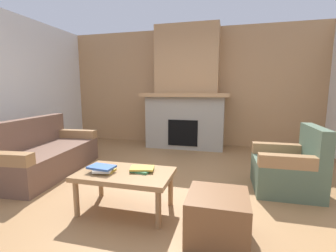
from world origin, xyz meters
name	(u,v)px	position (x,y,z in m)	size (l,w,h in m)	color
ground	(149,193)	(0.00, 0.00, 0.00)	(9.00, 9.00, 0.00)	olive
wall_back_wood_panel	(189,88)	(0.00, 3.00, 1.35)	(6.00, 0.12, 2.70)	tan
fireplace	(186,96)	(0.00, 2.62, 1.16)	(1.90, 0.82, 2.70)	gray
couch	(43,155)	(-1.85, 0.31, 0.29)	(1.00, 1.87, 0.85)	brown
armchair	(289,169)	(1.72, 0.53, 0.29)	(0.77, 0.77, 0.85)	#4C604C
coffee_table	(125,177)	(-0.11, -0.45, 0.38)	(1.00, 0.60, 0.43)	#997047
ottoman	(217,216)	(0.87, -0.69, 0.20)	(0.52, 0.52, 0.40)	brown
book_stack_near_edge	(103,169)	(-0.33, -0.51, 0.47)	(0.29, 0.24, 0.07)	gold
book_stack_center	(142,169)	(0.05, -0.38, 0.45)	(0.28, 0.22, 0.04)	#3D7F4C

